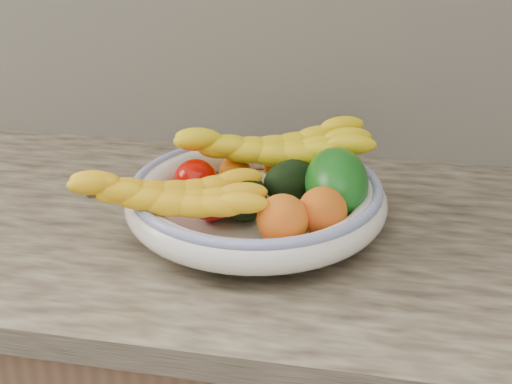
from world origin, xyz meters
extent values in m
cube|color=tan|center=(0.00, 1.68, 0.88)|extent=(2.44, 0.66, 0.04)
cube|color=beige|center=(0.00, 1.99, 1.15)|extent=(2.40, 0.02, 0.50)
cylinder|color=white|center=(0.00, 1.66, 0.91)|extent=(0.13, 0.13, 0.02)
cylinder|color=white|center=(0.00, 1.66, 0.92)|extent=(0.32, 0.32, 0.01)
torus|color=white|center=(0.00, 1.66, 0.95)|extent=(0.39, 0.39, 0.05)
torus|color=#3948A3|center=(0.00, 1.66, 0.97)|extent=(0.37, 0.37, 0.02)
ellipsoid|color=orange|center=(-0.05, 1.74, 0.95)|extent=(0.07, 0.07, 0.05)
ellipsoid|color=#F05C05|center=(0.02, 1.77, 0.95)|extent=(0.05, 0.05, 0.05)
ellipsoid|color=#B30700|center=(-0.10, 1.69, 0.96)|extent=(0.08, 0.08, 0.06)
ellipsoid|color=#B90F11|center=(-0.06, 1.62, 0.96)|extent=(0.09, 0.09, 0.06)
ellipsoid|color=black|center=(-0.02, 1.64, 0.96)|extent=(0.11, 0.12, 0.07)
ellipsoid|color=black|center=(0.05, 1.70, 0.96)|extent=(0.11, 0.11, 0.06)
ellipsoid|color=#0F5511|center=(0.12, 1.68, 0.98)|extent=(0.15, 0.17, 0.12)
ellipsoid|color=orange|center=(0.06, 1.57, 0.97)|extent=(0.08, 0.08, 0.07)
ellipsoid|color=orange|center=(0.11, 1.60, 0.97)|extent=(0.08, 0.08, 0.07)
camera|label=1|loc=(0.19, 0.72, 1.41)|focal=50.00mm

